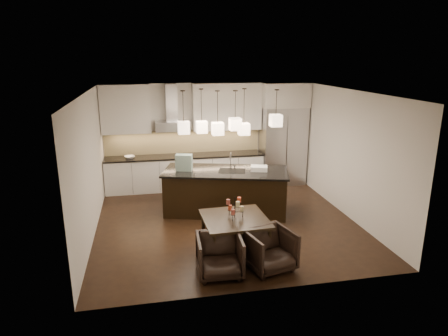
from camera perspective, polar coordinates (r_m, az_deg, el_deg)
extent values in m
cube|color=black|center=(8.85, 0.26, -7.60)|extent=(5.50, 5.50, 0.02)
cube|color=white|center=(8.15, 0.28, 10.92)|extent=(5.50, 5.50, 0.02)
cube|color=silver|center=(11.04, -2.61, 4.81)|extent=(5.50, 0.02, 2.80)
cube|color=silver|center=(5.84, 5.73, -5.42)|extent=(5.50, 0.02, 2.80)
cube|color=silver|center=(8.30, -18.73, 0.27)|extent=(0.02, 5.50, 2.80)
cube|color=silver|center=(9.32, 17.14, 2.06)|extent=(0.02, 5.50, 2.80)
cube|color=#B7B7BA|center=(11.25, 8.35, 3.17)|extent=(1.20, 0.72, 2.15)
cube|color=silver|center=(11.03, 8.65, 10.28)|extent=(1.26, 0.72, 0.65)
cube|color=silver|center=(10.87, -5.54, -0.63)|extent=(4.21, 0.62, 0.88)
cube|color=black|center=(10.75, -5.61, 1.72)|extent=(4.21, 0.66, 0.04)
cube|color=beige|center=(10.97, -5.81, 3.79)|extent=(4.21, 0.02, 0.63)
cube|color=silver|center=(10.62, -13.91, 8.16)|extent=(1.25, 0.35, 1.25)
cube|color=silver|center=(10.83, 0.41, 8.76)|extent=(1.85, 0.35, 1.25)
cube|color=#B7B7BA|center=(10.61, -7.37, 6.00)|extent=(0.90, 0.52, 0.24)
cube|color=#B7B7BA|center=(10.63, -7.53, 9.28)|extent=(0.30, 0.28, 0.96)
imported|color=silver|center=(10.65, -13.33, 1.51)|extent=(0.33, 0.33, 0.06)
cube|color=black|center=(9.17, 0.24, -3.47)|extent=(2.90, 1.79, 0.95)
cube|color=black|center=(9.02, 0.24, -0.49)|extent=(3.00, 1.90, 0.04)
cube|color=#1D5039|center=(9.02, -5.74, 0.79)|extent=(0.41, 0.29, 0.37)
cube|color=silver|center=(9.02, 5.03, -0.05)|extent=(0.43, 0.35, 0.11)
cylinder|color=beige|center=(7.21, 2.56, -5.84)|extent=(0.07, 0.07, 0.09)
cylinder|color=#DC4828|center=(7.26, 0.86, -5.66)|extent=(0.07, 0.07, 0.09)
cylinder|color=#9C4339|center=(7.06, 1.30, -6.29)|extent=(0.07, 0.07, 0.09)
cylinder|color=#DC4828|center=(7.22, 2.19, -4.54)|extent=(0.07, 0.07, 0.09)
cylinder|color=#9C4339|center=(7.11, 0.61, -4.86)|extent=(0.07, 0.07, 0.09)
cylinder|color=beige|center=(7.02, 1.98, -5.15)|extent=(0.07, 0.07, 0.09)
imported|color=black|center=(6.69, -0.64, -12.41)|extent=(0.77, 0.79, 0.68)
imported|color=black|center=(6.91, 6.51, -11.50)|extent=(0.91, 0.93, 0.70)
cube|color=#FFDEB9|center=(8.62, -5.78, 5.76)|extent=(0.24, 0.24, 0.26)
cube|color=#FFDEB9|center=(9.04, -3.22, 5.85)|extent=(0.24, 0.24, 0.26)
cube|color=#FFDEB9|center=(8.60, 1.60, 6.29)|extent=(0.24, 0.24, 0.26)
cube|color=#FFDEB9|center=(9.13, 2.85, 5.58)|extent=(0.24, 0.24, 0.26)
cube|color=#FFDEB9|center=(8.87, 7.41, 6.75)|extent=(0.24, 0.24, 0.26)
cube|color=#FFDEB9|center=(8.56, -0.91, 5.63)|extent=(0.24, 0.24, 0.26)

